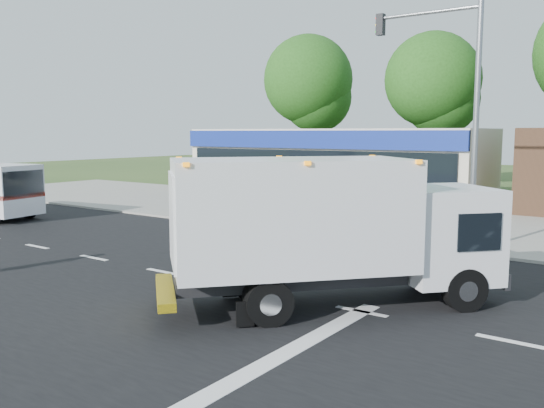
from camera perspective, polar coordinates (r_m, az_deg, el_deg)
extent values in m
plane|color=#385123|center=(14.14, -2.18, -8.50)|extent=(120.00, 120.00, 0.00)
cube|color=black|center=(14.13, -2.18, -8.48)|extent=(60.00, 14.00, 0.02)
cube|color=gray|center=(21.04, 11.68, -3.27)|extent=(60.00, 2.40, 0.12)
cube|color=gray|center=(26.39, 16.83, -1.45)|extent=(60.00, 9.00, 0.02)
cube|color=silver|center=(20.77, -22.24, -3.92)|extent=(1.20, 0.15, 0.01)
cube|color=silver|center=(18.33, -17.22, -5.12)|extent=(1.20, 0.15, 0.01)
cube|color=silver|center=(16.09, -10.70, -6.61)|extent=(1.20, 0.15, 0.01)
cube|color=silver|center=(14.13, -2.18, -8.43)|extent=(1.20, 0.15, 0.01)
cube|color=silver|center=(12.59, 8.86, -10.47)|extent=(1.20, 0.15, 0.01)
cube|color=silver|center=(11.63, 22.48, -12.44)|extent=(1.20, 0.15, 0.01)
cube|color=silver|center=(10.15, 0.91, -14.79)|extent=(0.40, 7.00, 0.01)
cube|color=black|center=(12.48, 1.94, -7.31)|extent=(4.06, 4.35, 0.35)
cube|color=white|center=(13.58, 16.54, -2.78)|extent=(2.91, 2.90, 2.08)
cube|color=black|center=(14.03, 19.95, -1.79)|extent=(1.50, 1.38, 0.89)
cube|color=white|center=(12.21, 1.96, -0.98)|extent=(5.09, 5.28, 2.33)
cube|color=silver|center=(11.86, -9.84, -1.57)|extent=(1.51, 1.38, 1.89)
cube|color=yellow|center=(12.17, -10.54, -8.53)|extent=(2.00, 1.86, 0.18)
cube|color=orange|center=(12.10, 1.99, 4.37)|extent=(4.99, 5.16, 0.08)
cylinder|color=black|center=(14.63, 14.78, -6.26)|extent=(0.86, 0.91, 0.95)
cylinder|color=black|center=(13.04, 18.56, -8.05)|extent=(0.86, 0.91, 0.95)
cylinder|color=black|center=(13.34, -2.04, -7.33)|extent=(0.86, 0.91, 0.95)
cylinder|color=black|center=(11.46, -0.26, -9.76)|extent=(0.86, 0.91, 0.95)
cube|color=black|center=(26.63, -23.95, 1.91)|extent=(1.17, 2.16, 1.08)
cylinder|color=black|center=(27.78, -22.99, -0.42)|extent=(0.89, 0.40, 0.86)
cube|color=beige|center=(35.35, 6.23, 4.16)|extent=(18.00, 6.00, 4.00)
cube|color=navy|center=(32.69, 3.61, 6.41)|extent=(18.00, 0.30, 1.00)
cube|color=black|center=(32.76, 3.59, 3.26)|extent=(17.00, 0.12, 2.40)
cylinder|color=gray|center=(19.11, 19.54, 7.31)|extent=(0.18, 0.18, 8.00)
cylinder|color=gray|center=(20.02, 15.08, 17.82)|extent=(3.40, 0.12, 0.12)
cube|color=black|center=(20.60, 10.71, 17.06)|extent=(0.25, 0.25, 0.70)
cylinder|color=#332114|center=(45.76, 3.54, 6.95)|extent=(0.56, 0.56, 7.35)
sphere|color=#204B15|center=(45.94, 3.59, 12.20)|extent=(6.93, 6.93, 6.93)
sphere|color=#204B15|center=(46.01, 4.45, 10.48)|extent=(5.46, 5.46, 5.46)
cylinder|color=#332114|center=(41.32, 15.44, 6.36)|extent=(0.56, 0.56, 6.86)
sphere|color=#204B15|center=(41.47, 15.62, 11.78)|extent=(6.47, 6.47, 6.47)
sphere|color=#204B15|center=(41.68, 16.46, 9.97)|extent=(5.10, 5.10, 5.10)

